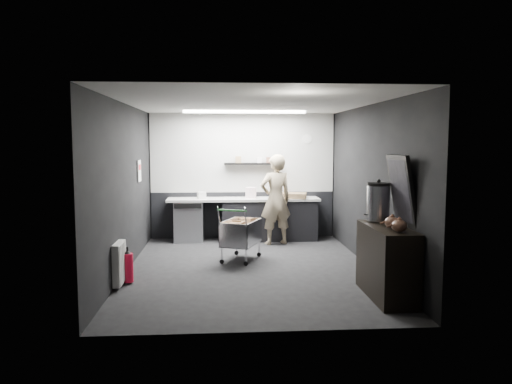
{
  "coord_description": "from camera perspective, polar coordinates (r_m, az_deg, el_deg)",
  "views": [
    {
      "loc": [
        -0.47,
        -8.04,
        2.08
      ],
      "look_at": [
        0.12,
        0.4,
        1.23
      ],
      "focal_mm": 35.0,
      "sensor_mm": 36.0,
      "label": 1
    }
  ],
  "objects": [
    {
      "name": "poster",
      "position": [
        9.48,
        -13.2,
        2.36
      ],
      "size": [
        0.02,
        0.3,
        0.4
      ],
      "primitive_type": "cube",
      "color": "white",
      "rests_on": "wall_left"
    },
    {
      "name": "wall_clock",
      "position": [
        10.92,
        5.87,
        6.06
      ],
      "size": [
        0.2,
        0.03,
        0.2
      ],
      "primitive_type": "cylinder",
      "rotation": [
        1.57,
        0.0,
        0.0
      ],
      "color": "silver",
      "rests_on": "wall_back"
    },
    {
      "name": "ceiling_strip",
      "position": [
        9.92,
        -1.32,
        9.13
      ],
      "size": [
        2.4,
        0.2,
        0.04
      ],
      "primitive_type": "cube",
      "color": "white",
      "rests_on": "ceiling"
    },
    {
      "name": "prep_counter",
      "position": [
        10.6,
        -0.71,
        -3.08
      ],
      "size": [
        3.2,
        0.61,
        0.9
      ],
      "color": "black",
      "rests_on": "floor"
    },
    {
      "name": "cardboard_box",
      "position": [
        10.58,
        4.25,
        -0.4
      ],
      "size": [
        0.62,
        0.53,
        0.11
      ],
      "primitive_type": "cube",
      "rotation": [
        0.0,
        0.0,
        -0.24
      ],
      "color": "olive",
      "rests_on": "prep_counter"
    },
    {
      "name": "wall_front",
      "position": [
        5.36,
        1.04,
        -2.13
      ],
      "size": [
        5.5,
        0.0,
        5.5
      ],
      "primitive_type": "plane",
      "rotation": [
        -1.57,
        0.0,
        0.0
      ],
      "color": "black",
      "rests_on": "floor"
    },
    {
      "name": "floating_shelf",
      "position": [
        10.69,
        -0.43,
        3.26
      ],
      "size": [
        1.2,
        0.22,
        0.04
      ],
      "primitive_type": "cube",
      "color": "black",
      "rests_on": "wall_back"
    },
    {
      "name": "wall_left",
      "position": [
        8.22,
        -14.74,
        0.43
      ],
      "size": [
        0.0,
        5.5,
        5.5
      ],
      "primitive_type": "plane",
      "rotation": [
        1.57,
        0.0,
        1.57
      ],
      "color": "black",
      "rests_on": "floor"
    },
    {
      "name": "pink_tub",
      "position": [
        10.53,
        -0.59,
        -0.08
      ],
      "size": [
        0.23,
        0.23,
        0.23
      ],
      "primitive_type": "cylinder",
      "color": "silver",
      "rests_on": "prep_counter"
    },
    {
      "name": "poster_red_band",
      "position": [
        9.47,
        -13.18,
        2.78
      ],
      "size": [
        0.02,
        0.22,
        0.1
      ],
      "primitive_type": "cube",
      "color": "red",
      "rests_on": "poster"
    },
    {
      "name": "radiator",
      "position": [
        7.49,
        -15.37,
        -7.85
      ],
      "size": [
        0.1,
        0.5,
        0.6
      ],
      "primitive_type": "cube",
      "color": "silver",
      "rests_on": "wall_left"
    },
    {
      "name": "shopping_cart",
      "position": [
        8.82,
        -1.76,
        -4.89
      ],
      "size": [
        0.82,
        1.06,
        0.96
      ],
      "color": "silver",
      "rests_on": "floor"
    },
    {
      "name": "kitchen_wall_panel",
      "position": [
        10.78,
        -1.53,
        4.5
      ],
      "size": [
        3.95,
        0.02,
        1.7
      ],
      "primitive_type": "cube",
      "color": "#AFAFAA",
      "rests_on": "wall_back"
    },
    {
      "name": "person",
      "position": [
        10.14,
        2.26,
        -0.86
      ],
      "size": [
        0.77,
        0.62,
        1.84
      ],
      "primitive_type": "imported",
      "rotation": [
        0.0,
        0.0,
        3.44
      ],
      "color": "beige",
      "rests_on": "floor"
    },
    {
      "name": "fire_extinguisher",
      "position": [
        7.66,
        -14.44,
        -8.26
      ],
      "size": [
        0.16,
        0.16,
        0.52
      ],
      "color": "red",
      "rests_on": "floor"
    },
    {
      "name": "dado_panel",
      "position": [
        10.9,
        -1.51,
        -2.62
      ],
      "size": [
        3.95,
        0.02,
        1.0
      ],
      "primitive_type": "cube",
      "color": "black",
      "rests_on": "wall_back"
    },
    {
      "name": "ceiling",
      "position": [
        8.08,
        -0.69,
        10.12
      ],
      "size": [
        5.5,
        5.5,
        0.0
      ],
      "primitive_type": "plane",
      "rotation": [
        3.14,
        0.0,
        0.0
      ],
      "color": "silver",
      "rests_on": "wall_back"
    },
    {
      "name": "white_container",
      "position": [
        10.48,
        -6.23,
        -0.38
      ],
      "size": [
        0.19,
        0.17,
        0.14
      ],
      "primitive_type": "cube",
      "rotation": [
        0.0,
        0.0,
        0.31
      ],
      "color": "silver",
      "rests_on": "prep_counter"
    },
    {
      "name": "sideboard",
      "position": [
        6.97,
        14.75,
        -6.68
      ],
      "size": [
        0.55,
        1.28,
        1.92
      ],
      "color": "black",
      "rests_on": "floor"
    },
    {
      "name": "floor",
      "position": [
        8.32,
        -0.67,
        -8.77
      ],
      "size": [
        5.5,
        5.5,
        0.0
      ],
      "primitive_type": "plane",
      "color": "black",
      "rests_on": "ground"
    },
    {
      "name": "wall_right",
      "position": [
        8.44,
        13.0,
        0.61
      ],
      "size": [
        0.0,
        5.5,
        5.5
      ],
      "primitive_type": "plane",
      "rotation": [
        1.57,
        0.0,
        -1.57
      ],
      "color": "black",
      "rests_on": "floor"
    },
    {
      "name": "wall_back",
      "position": [
        10.83,
        -1.53,
        1.85
      ],
      "size": [
        5.5,
        0.0,
        5.5
      ],
      "primitive_type": "plane",
      "rotation": [
        1.57,
        0.0,
        0.0
      ],
      "color": "black",
      "rests_on": "floor"
    }
  ]
}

